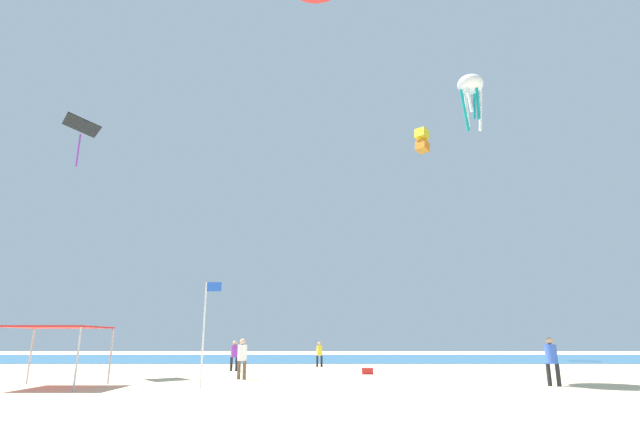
% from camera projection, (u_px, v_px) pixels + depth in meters
% --- Properties ---
extents(ground, '(110.00, 110.00, 0.10)m').
position_uv_depth(ground, '(288.00, 389.00, 17.78)').
color(ground, beige).
extents(ocean_strip, '(110.00, 21.29, 0.03)m').
position_uv_depth(ocean_strip, '(306.00, 358.00, 44.96)').
color(ocean_strip, '#28608C').
rests_on(ocean_strip, ground).
extents(canopy_tent, '(3.32, 2.83, 2.22)m').
position_uv_depth(canopy_tent, '(54.00, 329.00, 18.25)').
color(canopy_tent, '#B2B2B7').
rests_on(canopy_tent, ground).
extents(person_near_tent, '(0.43, 0.42, 1.76)m').
position_uv_depth(person_near_tent, '(241.00, 355.00, 21.54)').
color(person_near_tent, brown).
rests_on(person_near_tent, ground).
extents(person_leftmost, '(0.46, 0.43, 1.81)m').
position_uv_depth(person_leftmost, '(549.00, 357.00, 18.51)').
color(person_leftmost, black).
rests_on(person_leftmost, ground).
extents(person_central, '(0.42, 0.37, 1.57)m').
position_uv_depth(person_central, '(318.00, 352.00, 31.16)').
color(person_central, black).
rests_on(person_central, ground).
extents(person_rightmost, '(0.44, 0.39, 1.65)m').
position_uv_depth(person_rightmost, '(233.00, 353.00, 27.17)').
color(person_rightmost, black).
rests_on(person_rightmost, ground).
extents(banner_flag, '(0.61, 0.06, 3.86)m').
position_uv_depth(banner_flag, '(204.00, 323.00, 17.97)').
color(banner_flag, silver).
rests_on(banner_flag, ground).
extents(cooler_box, '(0.57, 0.37, 0.35)m').
position_uv_depth(cooler_box, '(366.00, 371.00, 24.57)').
color(cooler_box, red).
rests_on(cooler_box, ground).
extents(kite_diamond_black, '(2.59, 2.60, 2.77)m').
position_uv_depth(kite_diamond_black, '(80.00, 127.00, 27.63)').
color(kite_diamond_black, black).
extents(kite_octopus_white, '(2.72, 2.72, 4.62)m').
position_uv_depth(kite_octopus_white, '(469.00, 87.00, 36.94)').
color(kite_octopus_white, white).
extents(kite_box_yellow, '(1.64, 1.65, 2.48)m').
position_uv_depth(kite_box_yellow, '(421.00, 141.00, 48.82)').
color(kite_box_yellow, yellow).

